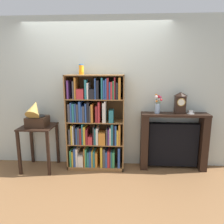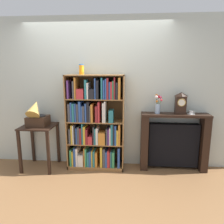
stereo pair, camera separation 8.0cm
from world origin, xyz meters
name	(u,v)px [view 1 (the left image)]	position (x,y,z in m)	size (l,w,h in m)	color
ground_plane	(95,171)	(0.00, 0.00, -0.01)	(8.02, 6.40, 0.02)	brown
wall_back	(107,93)	(0.18, 0.34, 1.30)	(5.02, 0.08, 2.60)	beige
bookshelf	(95,127)	(-0.01, 0.12, 0.75)	(0.97, 0.34, 1.63)	olive
cup_stack	(81,69)	(-0.23, 0.15, 1.72)	(0.08, 0.08, 0.17)	orange
side_table_left	(39,137)	(-0.98, 0.03, 0.58)	(0.55, 0.54, 0.77)	black
gramophone	(36,116)	(-0.98, -0.01, 0.96)	(0.33, 0.42, 0.50)	#382316
fireplace_mantel	(173,141)	(1.35, 0.19, 0.49)	(1.13, 0.28, 0.99)	black
mantel_clock	(180,103)	(1.42, 0.16, 1.17)	(0.17, 0.13, 0.36)	black
flower_vase	(158,105)	(1.05, 0.17, 1.13)	(0.13, 0.11, 0.32)	#99B2D1
teacup_with_saucer	(190,112)	(1.60, 0.16, 1.02)	(0.13, 0.13, 0.06)	white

